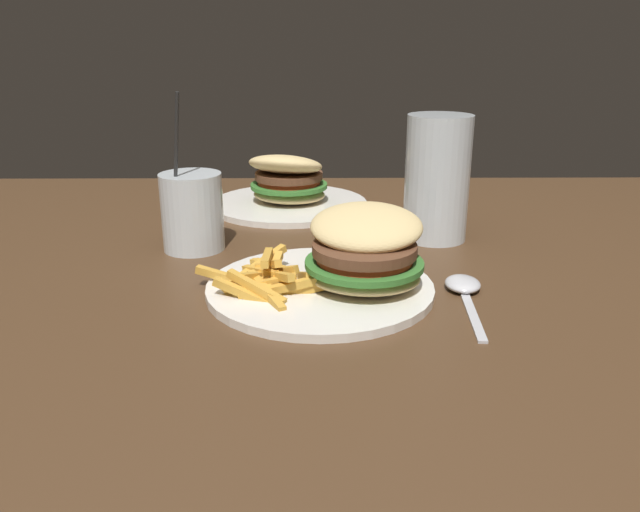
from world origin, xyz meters
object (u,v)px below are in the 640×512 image
Objects in this scene: spoon at (464,287)px; meal_plate_far at (288,189)px; beer_glass at (437,180)px; juice_glass at (192,215)px; meal_plate_near at (343,265)px.

meal_plate_far is at bearing 34.00° from spoon.
juice_glass is at bearing -172.49° from beer_glass.
juice_glass reaches higher than beer_glass.
juice_glass reaches higher than spoon.
meal_plate_far is (-0.08, 0.39, 0.00)m from meal_plate_near.
meal_plate_near is 0.26m from juice_glass.
meal_plate_far is at bearing 140.99° from beer_glass.
meal_plate_near reaches higher than spoon.
juice_glass is at bearing 141.51° from meal_plate_near.
meal_plate_far is at bearing 101.50° from meal_plate_near.
meal_plate_near is at bearing 93.94° from spoon.
beer_glass is 0.22m from spoon.
spoon is at bearing -25.29° from juice_glass.
meal_plate_near is at bearing -124.78° from beer_glass.
juice_glass is 1.31× the size of spoon.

